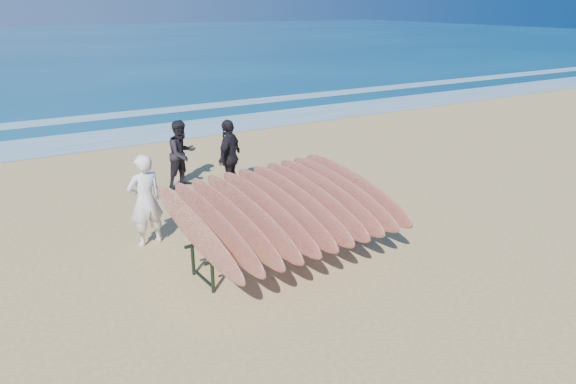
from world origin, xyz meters
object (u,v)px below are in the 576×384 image
(surfboard_rack, at_px, (283,208))
(person_dark_a, at_px, (182,154))
(person_white, at_px, (145,201))
(person_dark_b, at_px, (230,157))

(surfboard_rack, xyz_separation_m, person_dark_a, (-0.25, 4.22, -0.11))
(person_dark_a, bearing_deg, person_white, -142.23)
(surfboard_rack, xyz_separation_m, person_white, (-1.80, 1.61, -0.07))
(person_white, xyz_separation_m, person_dark_b, (2.33, 1.71, 0.01))
(surfboard_rack, height_order, person_dark_b, person_dark_b)
(person_white, distance_m, person_dark_b, 2.89)
(surfboard_rack, relative_size, person_white, 2.10)
(person_dark_b, bearing_deg, person_dark_a, -91.11)
(person_dark_a, xyz_separation_m, person_dark_b, (0.78, -0.90, 0.05))
(person_dark_b, bearing_deg, surfboard_rack, 38.93)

